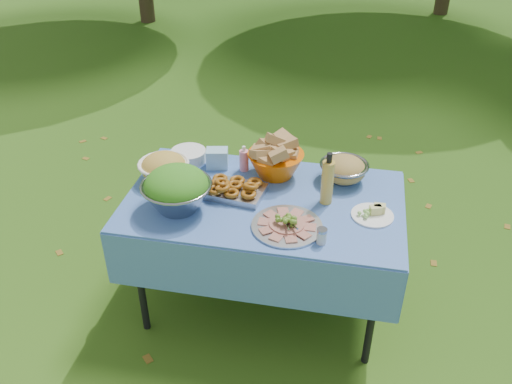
% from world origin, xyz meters
% --- Properties ---
extents(ground, '(80.00, 80.00, 0.00)m').
position_xyz_m(ground, '(0.00, 0.00, 0.00)').
color(ground, black).
rests_on(ground, ground).
extents(picnic_table, '(1.46, 0.86, 0.76)m').
position_xyz_m(picnic_table, '(0.00, 0.00, 0.38)').
color(picnic_table, '#84CBFF').
rests_on(picnic_table, ground).
extents(salad_bowl, '(0.37, 0.37, 0.24)m').
position_xyz_m(salad_bowl, '(-0.42, -0.17, 0.88)').
color(salad_bowl, gray).
rests_on(salad_bowl, picnic_table).
extents(pasta_bowl_white, '(0.31, 0.31, 0.16)m').
position_xyz_m(pasta_bowl_white, '(-0.58, 0.09, 0.84)').
color(pasta_bowl_white, white).
rests_on(pasta_bowl_white, picnic_table).
extents(plate_stack, '(0.26, 0.26, 0.07)m').
position_xyz_m(plate_stack, '(-0.51, 0.32, 0.79)').
color(plate_stack, white).
rests_on(plate_stack, picnic_table).
extents(wipes_box, '(0.14, 0.11, 0.11)m').
position_xyz_m(wipes_box, '(-0.33, 0.28, 0.82)').
color(wipes_box, '#A0D5F5').
rests_on(wipes_box, picnic_table).
extents(sanitizer_bottle, '(0.05, 0.05, 0.15)m').
position_xyz_m(sanitizer_bottle, '(-0.17, 0.28, 0.84)').
color(sanitizer_bottle, pink).
rests_on(sanitizer_bottle, picnic_table).
extents(bread_bowl, '(0.36, 0.36, 0.21)m').
position_xyz_m(bread_bowl, '(0.02, 0.26, 0.87)').
color(bread_bowl, '#E66004').
rests_on(bread_bowl, picnic_table).
extents(pasta_bowl_steel, '(0.34, 0.34, 0.14)m').
position_xyz_m(pasta_bowl_steel, '(0.40, 0.28, 0.83)').
color(pasta_bowl_steel, gray).
rests_on(pasta_bowl_steel, picnic_table).
extents(fried_tray, '(0.33, 0.26, 0.07)m').
position_xyz_m(fried_tray, '(-0.16, 0.02, 0.80)').
color(fried_tray, '#A7A6AB').
rests_on(fried_tray, picnic_table).
extents(charcuterie_platter, '(0.42, 0.42, 0.08)m').
position_xyz_m(charcuterie_platter, '(0.16, -0.22, 0.80)').
color(charcuterie_platter, silver).
rests_on(charcuterie_platter, picnic_table).
extents(oil_bottle, '(0.08, 0.08, 0.29)m').
position_xyz_m(oil_bottle, '(0.32, 0.04, 0.91)').
color(oil_bottle, gold).
rests_on(oil_bottle, picnic_table).
extents(cheese_plate, '(0.26, 0.26, 0.06)m').
position_xyz_m(cheese_plate, '(0.57, -0.04, 0.79)').
color(cheese_plate, white).
rests_on(cheese_plate, picnic_table).
extents(shaker, '(0.07, 0.07, 0.08)m').
position_xyz_m(shaker, '(0.33, -0.31, 0.80)').
color(shaker, silver).
rests_on(shaker, picnic_table).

